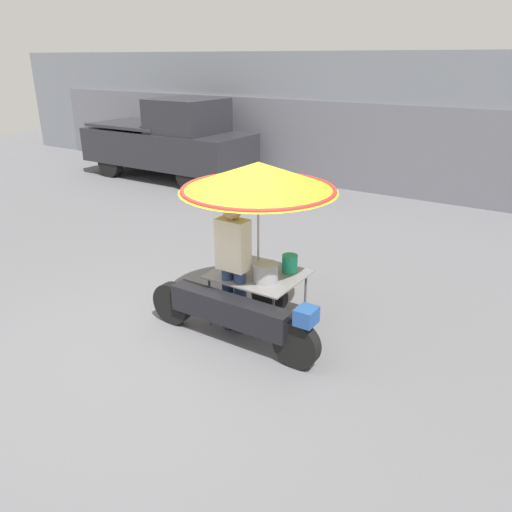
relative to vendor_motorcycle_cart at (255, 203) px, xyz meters
name	(u,v)px	position (x,y,z in m)	size (l,w,h in m)	color
ground_plane	(189,343)	(-0.41, -0.82, -1.60)	(36.00, 36.00, 0.00)	slate
shopfront_building	(421,123)	(-0.41, 8.11, 0.05)	(28.00, 2.06, 3.30)	gray
vendor_motorcycle_cart	(255,203)	(0.00, 0.00, 0.00)	(2.32, 1.86, 2.06)	black
vendor_person	(233,260)	(-0.14, -0.26, -0.66)	(0.38, 0.22, 1.66)	navy
pickup_truck	(171,141)	(-6.43, 5.61, -0.57)	(4.87, 1.89, 2.17)	black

